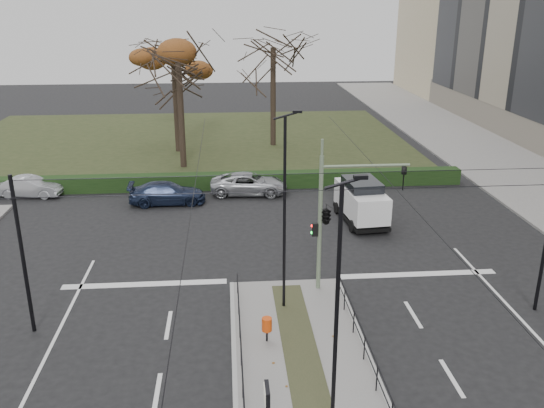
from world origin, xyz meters
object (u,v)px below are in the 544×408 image
Objects in this scene: streetlamp_median_near at (337,321)px; streetlamp_median_far at (285,212)px; info_panel at (267,404)px; white_van at (361,200)px; parked_car_fourth at (249,184)px; bare_tree_center at (273,55)px; rust_tree at (173,57)px; litter_bin at (267,325)px; bare_tree_near at (179,71)px; parked_car_second at (30,187)px; parked_car_third at (167,193)px; traffic_light at (328,213)px.

streetlamp_median_far is at bearing 93.83° from streetlamp_median_near.
info_panel is 18.40m from white_van.
parked_car_fourth is 14.51m from bare_tree_center.
info_panel is 34.42m from rust_tree.
streetlamp_median_near is 1.59× the size of parked_car_fourth.
bare_tree_center is (2.56, 12.59, 6.75)m from parked_car_fourth.
parked_car_fourth is 0.46× the size of bare_tree_center.
streetlamp_median_far is at bearing -172.45° from parked_car_fourth.
streetlamp_median_far is at bearing 70.40° from litter_bin.
bare_tree_near is (-5.76, 28.53, 2.91)m from streetlamp_median_near.
streetlamp_median_near is 0.78× the size of bare_tree_near.
parked_car_second is 12.45m from bare_tree_near.
litter_bin is 16.22m from parked_car_third.
streetlamp_median_near is 1.69× the size of parked_car_third.
parked_car_second is at bearing 133.44° from streetlamp_median_far.
rust_tree is at bearing -31.50° from parked_car_second.
parked_car_third is 0.98× the size of white_van.
streetlamp_median_far reaches higher than streetlamp_median_near.
litter_bin is at bearing -117.35° from white_van.
parked_car_third is at bearing 113.59° from streetlamp_median_far.
parked_car_fourth is 0.49× the size of rust_tree.
traffic_light reaches higher than info_panel.
streetlamp_median_near is at bearing -140.01° from parked_car_second.
info_panel is 21.61m from parked_car_third.
parked_car_second is (-14.29, 15.10, -3.44)m from streetlamp_median_far.
bare_tree_near reaches higher than parked_car_third.
traffic_light is 0.74× the size of streetlamp_median_far.
bare_tree_near is at bearing 104.11° from streetlamp_median_far.
traffic_light is 0.54× the size of bare_tree_center.
info_panel is 29.61m from bare_tree_near.
streetlamp_median_near is (-1.39, -9.07, 0.56)m from traffic_light.
bare_tree_center reaches higher than litter_bin.
streetlamp_median_far is at bearing 81.10° from info_panel.
bare_tree_near reaches higher than streetlamp_median_far.
white_van is 16.63m from bare_tree_near.
bare_tree_center is at bearing 87.87° from streetlamp_median_near.
parked_car_fourth is 14.03m from rust_tree.
parked_car_fourth is 0.49× the size of bare_tree_near.
parked_car_fourth reaches higher than litter_bin.
white_van reaches higher than parked_car_second.
bare_tree_near is (-5.25, 20.88, 2.85)m from streetlamp_median_far.
bare_tree_center is (1.29, 34.74, 3.40)m from streetlamp_median_near.
streetlamp_median_near is 17.69m from white_van.
white_van is (4.63, 16.85, -2.77)m from streetlamp_median_near.
parked_car_second is 0.39× the size of rust_tree.
info_panel is 0.24× the size of bare_tree_near.
white_van is at bearing 74.62° from streetlamp_median_near.
rust_tree is at bearing -169.18° from bare_tree_center.
parked_car_second is 21.19m from bare_tree_center.
parked_car_fourth is (0.10, 16.91, -0.13)m from litter_bin.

